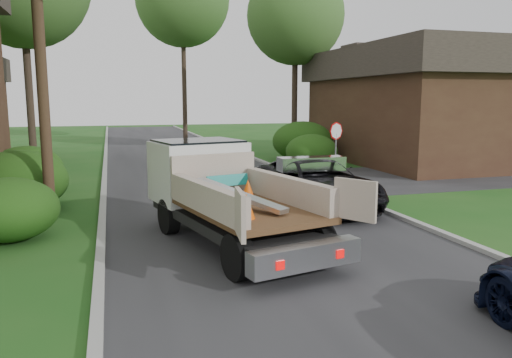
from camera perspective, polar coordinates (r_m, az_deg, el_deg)
The scene contains 17 objects.
ground at distance 11.12m, azimuth 4.44°, elevation -8.62°, with size 120.00×120.00×0.00m, color #1A4E16.
road at distance 20.53m, azimuth -5.47°, elevation -0.45°, with size 8.00×90.00×0.02m, color #28282B.
side_street at distance 24.85m, azimuth 23.33°, elevation 0.50°, with size 16.00×7.00×0.02m, color #28282B.
curb_left at distance 20.18m, azimuth -16.98°, elevation -0.81°, with size 0.20×90.00×0.12m, color #9E9E99.
curb_right at distance 21.66m, azimuth 5.24°, elevation 0.19°, with size 0.20×90.00×0.12m, color #9E9E99.
stop_sign at distance 20.99m, azimuth 9.12°, elevation 4.56°, with size 0.71×0.32×2.48m.
utility_pole at distance 15.09m, azimuth -23.50°, elevation 15.17°, with size 2.42×1.25×10.00m.
house_right at distance 29.21m, azimuth 18.97°, elevation 8.12°, with size 9.72×12.96×6.20m.
hedge_left_a at distance 13.38m, azimuth -26.41°, elevation -3.14°, with size 2.34×2.34×1.53m, color #1C440F.
hedge_left_b at distance 16.80m, azimuth -25.42°, elevation -0.18°, with size 2.86×2.86×1.87m, color #1C440F.
hedge_left_c at distance 20.29m, azimuth -24.72°, elevation 1.06°, with size 2.60×2.60×1.70m, color #1C440F.
hedge_right_a at distance 24.95m, azimuth 6.38°, elevation 3.17°, with size 2.60×2.60×1.70m, color #1C440F.
hedge_right_b at distance 27.96m, azimuth 5.35°, elevation 4.33°, with size 3.38×3.38×2.21m, color #1C440F.
tree_right_far at distance 32.37m, azimuth 4.54°, elevation 18.07°, with size 6.00×6.00×11.50m.
tree_center_far at distance 41.03m, azimuth -8.41°, elevation 19.61°, with size 7.20×7.20×14.60m.
flatbed_truck at distance 12.27m, azimuth -4.53°, elevation -0.85°, with size 3.86×6.55×2.33m.
black_pickup at distance 15.89m, azimuth 6.84°, elevation -0.47°, with size 2.54×5.51×1.53m, color black.
Camera 1 is at (-3.78, -9.90, 3.36)m, focal length 35.00 mm.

